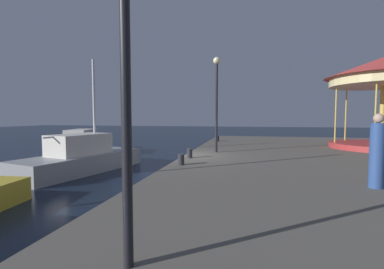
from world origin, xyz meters
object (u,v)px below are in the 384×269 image
(motorboat_white, at_px, (87,144))
(person_mid_promenade, at_px, (377,153))
(lamp_post_mid_promenade, at_px, (217,88))
(bollard_north, at_px, (218,139))
(bollard_center, at_px, (190,153))
(sailboat_grey, at_px, (82,158))
(bollard_south, at_px, (181,160))
(carousel, at_px, (384,81))

(motorboat_white, height_order, person_mid_promenade, person_mid_promenade)
(lamp_post_mid_promenade, relative_size, bollard_north, 11.88)
(bollard_north, distance_m, person_mid_promenade, 13.19)
(lamp_post_mid_promenade, distance_m, bollard_center, 3.77)
(sailboat_grey, xyz_separation_m, bollard_south, (5.27, -1.57, 0.34))
(bollard_center, height_order, person_mid_promenade, person_mid_promenade)
(lamp_post_mid_promenade, bearing_deg, bollard_north, 96.17)
(carousel, relative_size, bollard_center, 15.24)
(lamp_post_mid_promenade, bearing_deg, motorboat_white, 159.94)
(sailboat_grey, distance_m, carousel, 16.56)
(sailboat_grey, xyz_separation_m, lamp_post_mid_promenade, (6.12, 2.25, 3.34))
(sailboat_grey, height_order, carousel, carousel)
(sailboat_grey, xyz_separation_m, person_mid_promenade, (10.89, -3.66, 1.02))
(person_mid_promenade, bearing_deg, carousel, 66.31)
(carousel, height_order, bollard_south, carousel)
(bollard_south, relative_size, bollard_north, 1.00)
(carousel, relative_size, bollard_south, 15.24)
(bollard_north, xyz_separation_m, bollard_center, (-0.25, -8.19, 0.00))
(carousel, xyz_separation_m, person_mid_promenade, (-4.13, -9.42, -2.91))
(bollard_north, bearing_deg, carousel, -15.15)
(motorboat_white, relative_size, bollard_north, 14.94)
(sailboat_grey, bearing_deg, bollard_north, 56.78)
(lamp_post_mid_promenade, relative_size, bollard_south, 11.88)
(bollard_center, bearing_deg, bollard_south, -87.95)
(motorboat_white, xyz_separation_m, bollard_north, (9.03, 2.56, 0.32))
(sailboat_grey, bearing_deg, bollard_south, -16.61)
(motorboat_white, distance_m, lamp_post_mid_promenade, 10.84)
(carousel, height_order, person_mid_promenade, carousel)
(lamp_post_mid_promenade, distance_m, bollard_north, 6.83)
(sailboat_grey, xyz_separation_m, carousel, (15.02, 5.76, 3.93))
(carousel, bearing_deg, bollard_north, 164.85)
(sailboat_grey, height_order, motorboat_white, sailboat_grey)
(bollard_center, bearing_deg, lamp_post_mid_promenade, 66.43)
(bollard_north, height_order, person_mid_promenade, person_mid_promenade)
(sailboat_grey, height_order, bollard_center, sailboat_grey)
(bollard_south, bearing_deg, sailboat_grey, 163.39)
(carousel, xyz_separation_m, lamp_post_mid_promenade, (-8.90, -3.51, -0.59))
(bollard_center, bearing_deg, carousel, 29.72)
(bollard_center, relative_size, person_mid_promenade, 0.21)
(lamp_post_mid_promenade, bearing_deg, bollard_center, -113.57)
(lamp_post_mid_promenade, distance_m, bollard_south, 4.93)
(carousel, bearing_deg, person_mid_promenade, -113.69)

